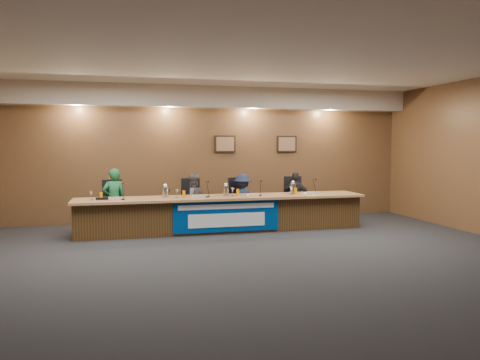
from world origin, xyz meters
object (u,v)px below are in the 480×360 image
object	(u,v)px
carafe_right	(293,189)
speakerphone	(103,198)
panelist_b	(193,200)
office_chair_c	(241,204)
panelist_d	(296,198)
carafe_mid	(226,191)
office_chair_b	(192,205)
banner	(227,216)
carafe_left	(165,192)
panelist_a	(114,200)
office_chair_d	(294,202)
panelist_c	(242,200)
office_chair_a	(114,208)
dais_body	(223,215)

from	to	relation	value
carafe_right	speakerphone	world-z (taller)	carafe_right
panelist_b	office_chair_c	xyz separation A→B (m)	(1.14, 0.10, -0.12)
panelist_d	office_chair_c	size ratio (longest dim) A/B	2.48
carafe_mid	panelist_d	bearing A→B (deg)	19.23
office_chair_b	office_chair_c	size ratio (longest dim) A/B	1.00
banner	office_chair_b	bearing A→B (deg)	116.49
carafe_right	carafe_left	bearing A→B (deg)	179.32
office_chair_c	speakerphone	xyz separation A→B (m)	(-3.03, -0.75, 0.30)
carafe_mid	carafe_right	distance (m)	1.51
panelist_a	office_chair_c	size ratio (longest dim) A/B	2.78
panelist_b	office_chair_b	xyz separation A→B (m)	(0.00, 0.10, -0.12)
office_chair_d	carafe_mid	xyz separation A→B (m)	(-1.82, -0.73, 0.38)
carafe_mid	office_chair_b	bearing A→B (deg)	129.98
panelist_c	speakerphone	world-z (taller)	panelist_c
panelist_a	panelist_b	distance (m)	1.69
office_chair_b	carafe_mid	world-z (taller)	carafe_mid
panelist_b	office_chair_b	size ratio (longest dim) A/B	2.51
office_chair_b	office_chair_a	bearing A→B (deg)	178.96
office_chair_b	carafe_mid	distance (m)	1.03
banner	panelist_b	size ratio (longest dim) A/B	1.82
office_chair_c	carafe_right	xyz separation A→B (m)	(0.98, -0.73, 0.39)
office_chair_c	carafe_mid	distance (m)	0.98
carafe_left	speakerphone	distance (m)	1.23
banner	panelist_b	xyz separation A→B (m)	(-0.55, 1.01, 0.22)
carafe_mid	speakerphone	distance (m)	2.50
carafe_mid	speakerphone	world-z (taller)	carafe_mid
panelist_d	speakerphone	world-z (taller)	panelist_d
office_chair_a	carafe_mid	size ratio (longest dim) A/B	2.18
panelist_c	carafe_right	bearing A→B (deg)	136.73
carafe_mid	speakerphone	xyz separation A→B (m)	(-2.50, -0.02, -0.09)
carafe_left	panelist_a	bearing A→B (deg)	150.11
panelist_c	carafe_mid	world-z (taller)	panelist_c
panelist_a	carafe_right	world-z (taller)	panelist_a
panelist_b	panelist_d	distance (m)	2.43
panelist_a	office_chair_a	world-z (taller)	panelist_a
office_chair_b	office_chair_d	size ratio (longest dim) A/B	1.00
office_chair_b	office_chair_d	bearing A→B (deg)	-1.04
panelist_a	panelist_c	bearing A→B (deg)	167.01
dais_body	carafe_right	bearing A→B (deg)	-1.27
panelist_c	office_chair_a	xyz separation A→B (m)	(-2.83, 0.10, -0.10)
carafe_left	carafe_mid	size ratio (longest dim) A/B	1.01
carafe_left	office_chair_a	bearing A→B (deg)	146.12
dais_body	panelist_a	xyz separation A→B (m)	(-2.24, 0.59, 0.32)
carafe_right	panelist_c	bearing A→B (deg)	147.42
carafe_mid	speakerphone	bearing A→B (deg)	-179.61
dais_body	office_chair_a	size ratio (longest dim) A/B	12.50
panelist_b	carafe_left	world-z (taller)	panelist_b
office_chair_b	carafe_left	bearing A→B (deg)	-134.33
office_chair_c	carafe_left	xyz separation A→B (m)	(-1.79, -0.69, 0.38)
office_chair_d	speakerphone	xyz separation A→B (m)	(-4.31, -0.75, 0.30)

